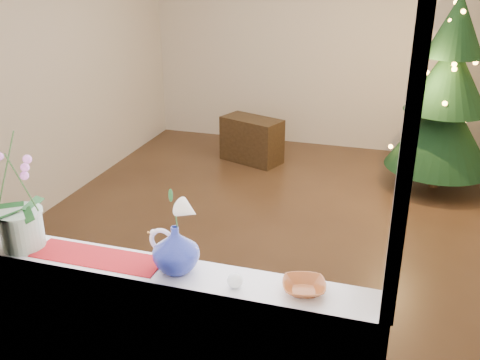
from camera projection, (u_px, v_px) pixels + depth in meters
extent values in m
plane|color=#392517|center=(273.00, 224.00, 5.11)|extent=(5.00, 5.00, 0.00)
cube|color=beige|center=(322.00, 43.00, 6.80)|extent=(4.50, 0.10, 2.70)
cube|color=beige|center=(147.00, 202.00, 2.39)|extent=(4.50, 0.10, 2.70)
cube|color=beige|center=(52.00, 70.00, 5.20)|extent=(0.10, 5.00, 2.70)
cube|color=white|center=(162.00, 357.00, 2.77)|extent=(2.20, 0.08, 0.88)
cube|color=white|center=(165.00, 272.00, 2.67)|extent=(2.20, 0.26, 0.04)
cube|color=maroon|center=(97.00, 257.00, 2.77)|extent=(0.70, 0.20, 0.01)
imported|color=navy|center=(176.00, 246.00, 2.60)|extent=(0.35, 0.35, 0.28)
sphere|color=white|center=(235.00, 281.00, 2.50)|extent=(0.08, 0.08, 0.08)
imported|color=brown|center=(304.00, 288.00, 2.48)|extent=(0.21, 0.21, 0.04)
cube|color=black|center=(252.00, 140.00, 6.60)|extent=(0.82, 0.60, 0.55)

